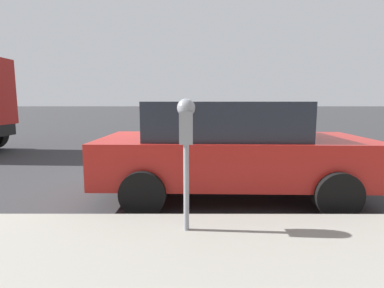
# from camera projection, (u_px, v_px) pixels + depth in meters

# --- Properties ---
(ground_plane) EXTENTS (220.00, 220.00, 0.00)m
(ground_plane) POSITION_uv_depth(u_px,v_px,m) (188.00, 181.00, 5.95)
(ground_plane) COLOR #333335
(parking_meter) EXTENTS (0.21, 0.19, 1.42)m
(parking_meter) POSITION_uv_depth(u_px,v_px,m) (186.00, 131.00, 3.13)
(parking_meter) COLOR gray
(parking_meter) RESTS_ON sidewalk
(car_red) EXTENTS (2.14, 4.29, 1.57)m
(car_red) POSITION_uv_depth(u_px,v_px,m) (230.00, 148.00, 4.89)
(car_red) COLOR #B21E19
(car_red) RESTS_ON ground_plane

